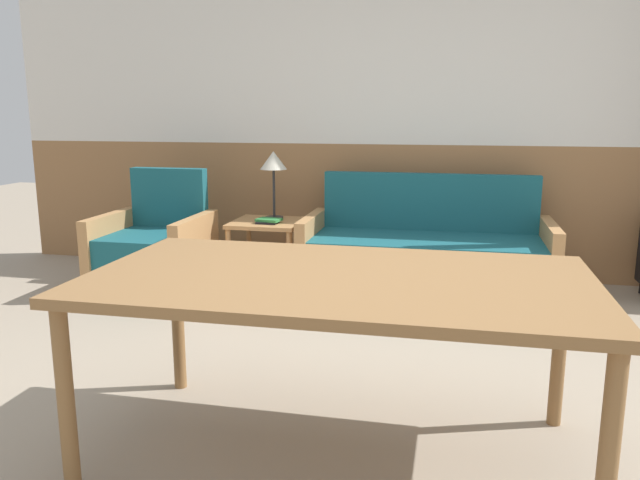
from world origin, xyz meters
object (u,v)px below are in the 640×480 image
Objects in this scene: couch at (425,259)px; armchair at (155,255)px; side_table at (268,231)px; dining_table at (339,291)px; table_lamp at (274,164)px.

couch is 2.06m from armchair.
side_table is at bearing -179.72° from couch.
couch reaches higher than dining_table.
couch is at bearing 1.79° from armchair.
table_lamp is at bearing 175.81° from couch.
side_table is (-1.23, -0.01, 0.16)m from couch.
table_lamp is at bearing 20.07° from armchair.
side_table is 0.28× the size of dining_table.
table_lamp is 2.66m from dining_table.
dining_table is at bearing -66.89° from side_table.
dining_table reaches higher than side_table.
couch is 3.39× the size of side_table.
dining_table is at bearing -68.27° from table_lamp.
couch is at bearing -4.19° from table_lamp.
dining_table is (-0.22, -2.37, 0.42)m from couch.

